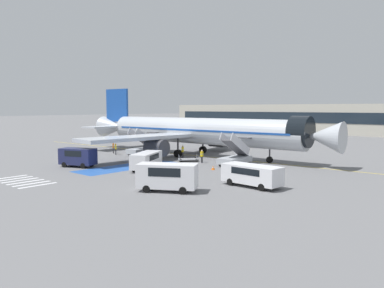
{
  "coord_description": "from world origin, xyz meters",
  "views": [
    {
      "loc": [
        35.37,
        -40.35,
        7.02
      ],
      "look_at": [
        -0.64,
        0.47,
        1.75
      ],
      "focal_mm": 35.0,
      "sensor_mm": 36.0,
      "label": 1
    }
  ],
  "objects_px": {
    "service_van_1": "(146,159)",
    "ground_crew_0": "(113,147)",
    "boarding_stairs_forward": "(235,157)",
    "ground_crew_3": "(116,148)",
    "ground_crew_1": "(183,151)",
    "fuel_tanker": "(245,134)",
    "service_van_3": "(78,156)",
    "service_van_0": "(167,175)",
    "boarding_stairs_aft": "(143,149)",
    "service_van_2": "(252,174)",
    "ground_crew_2": "(202,155)",
    "airliner": "(196,131)",
    "baggage_cart": "(188,159)",
    "traffic_cone_0": "(213,168)"
  },
  "relations": [
    {
      "from": "service_van_3",
      "to": "ground_crew_1",
      "type": "distance_m",
      "value": 14.62
    },
    {
      "from": "boarding_stairs_aft",
      "to": "ground_crew_1",
      "type": "height_order",
      "value": "boarding_stairs_aft"
    },
    {
      "from": "fuel_tanker",
      "to": "service_van_3",
      "type": "height_order",
      "value": "fuel_tanker"
    },
    {
      "from": "service_van_3",
      "to": "baggage_cart",
      "type": "xyz_separation_m",
      "value": [
        6.7,
        12.2,
        -1.07
      ]
    },
    {
      "from": "baggage_cart",
      "to": "ground_crew_0",
      "type": "height_order",
      "value": "ground_crew_0"
    },
    {
      "from": "service_van_1",
      "to": "service_van_2",
      "type": "relative_size",
      "value": 1.02
    },
    {
      "from": "boarding_stairs_forward",
      "to": "ground_crew_2",
      "type": "relative_size",
      "value": 3.19
    },
    {
      "from": "baggage_cart",
      "to": "boarding_stairs_aft",
      "type": "bearing_deg",
      "value": -140.41
    },
    {
      "from": "ground_crew_3",
      "to": "traffic_cone_0",
      "type": "height_order",
      "value": "ground_crew_3"
    },
    {
      "from": "service_van_1",
      "to": "baggage_cart",
      "type": "xyz_separation_m",
      "value": [
        -1.02,
        8.22,
        -0.94
      ]
    },
    {
      "from": "ground_crew_0",
      "to": "service_van_0",
      "type": "bearing_deg",
      "value": -172.65
    },
    {
      "from": "service_van_1",
      "to": "service_van_3",
      "type": "bearing_deg",
      "value": 0.43
    },
    {
      "from": "service_van_0",
      "to": "service_van_3",
      "type": "xyz_separation_m",
      "value": [
        -17.32,
        2.23,
        -0.07
      ]
    },
    {
      "from": "airliner",
      "to": "ground_crew_1",
      "type": "relative_size",
      "value": 23.48
    },
    {
      "from": "boarding_stairs_forward",
      "to": "ground_crew_3",
      "type": "xyz_separation_m",
      "value": [
        -19.39,
        -3.27,
        -0.01
      ]
    },
    {
      "from": "service_van_0",
      "to": "ground_crew_1",
      "type": "height_order",
      "value": "service_van_0"
    },
    {
      "from": "ground_crew_0",
      "to": "ground_crew_1",
      "type": "xyz_separation_m",
      "value": [
        11.9,
        3.02,
        0.06
      ]
    },
    {
      "from": "boarding_stairs_aft",
      "to": "ground_crew_3",
      "type": "xyz_separation_m",
      "value": [
        -3.43,
        -2.35,
        -0.01
      ]
    },
    {
      "from": "baggage_cart",
      "to": "ground_crew_1",
      "type": "distance_m",
      "value": 3.38
    },
    {
      "from": "fuel_tanker",
      "to": "service_van_0",
      "type": "xyz_separation_m",
      "value": [
        19.99,
        -42.15,
        -0.26
      ]
    },
    {
      "from": "service_van_0",
      "to": "ground_crew_0",
      "type": "xyz_separation_m",
      "value": [
        -25.23,
        13.27,
        -0.42
      ]
    },
    {
      "from": "airliner",
      "to": "boarding_stairs_aft",
      "type": "relative_size",
      "value": 7.86
    },
    {
      "from": "airliner",
      "to": "ground_crew_2",
      "type": "bearing_deg",
      "value": 43.7
    },
    {
      "from": "airliner",
      "to": "service_van_3",
      "type": "height_order",
      "value": "airliner"
    },
    {
      "from": "boarding_stairs_aft",
      "to": "boarding_stairs_forward",
      "type": "bearing_deg",
      "value": 0.0
    },
    {
      "from": "boarding_stairs_forward",
      "to": "service_van_0",
      "type": "bearing_deg",
      "value": -79.2
    },
    {
      "from": "boarding_stairs_aft",
      "to": "ground_crew_2",
      "type": "height_order",
      "value": "boarding_stairs_aft"
    },
    {
      "from": "boarding_stairs_aft",
      "to": "service_van_3",
      "type": "bearing_deg",
      "value": -81.72
    },
    {
      "from": "boarding_stairs_forward",
      "to": "ground_crew_3",
      "type": "height_order",
      "value": "boarding_stairs_forward"
    },
    {
      "from": "boarding_stairs_aft",
      "to": "service_van_0",
      "type": "bearing_deg",
      "value": -39.68
    },
    {
      "from": "boarding_stairs_aft",
      "to": "ground_crew_1",
      "type": "relative_size",
      "value": 2.99
    },
    {
      "from": "boarding_stairs_aft",
      "to": "ground_crew_3",
      "type": "distance_m",
      "value": 4.16
    },
    {
      "from": "service_van_1",
      "to": "traffic_cone_0",
      "type": "xyz_separation_m",
      "value": [
        5.66,
        5.03,
        -0.96
      ]
    },
    {
      "from": "ground_crew_3",
      "to": "service_van_3",
      "type": "bearing_deg",
      "value": -24.98
    },
    {
      "from": "baggage_cart",
      "to": "ground_crew_0",
      "type": "distance_m",
      "value": 14.68
    },
    {
      "from": "baggage_cart",
      "to": "ground_crew_0",
      "type": "bearing_deg",
      "value": -134.63
    },
    {
      "from": "service_van_0",
      "to": "service_van_3",
      "type": "distance_m",
      "value": 17.46
    },
    {
      "from": "traffic_cone_0",
      "to": "ground_crew_0",
      "type": "bearing_deg",
      "value": 174.58
    },
    {
      "from": "service_van_3",
      "to": "ground_crew_0",
      "type": "distance_m",
      "value": 13.59
    },
    {
      "from": "service_van_1",
      "to": "boarding_stairs_aft",
      "type": "bearing_deg",
      "value": -66.22
    },
    {
      "from": "ground_crew_0",
      "to": "boarding_stairs_aft",
      "type": "bearing_deg",
      "value": -130.68
    },
    {
      "from": "airliner",
      "to": "ground_crew_0",
      "type": "bearing_deg",
      "value": -65.38
    },
    {
      "from": "boarding_stairs_forward",
      "to": "service_van_1",
      "type": "bearing_deg",
      "value": -124.67
    },
    {
      "from": "service_van_0",
      "to": "service_van_1",
      "type": "bearing_deg",
      "value": 26.92
    },
    {
      "from": "service_van_1",
      "to": "ground_crew_0",
      "type": "distance_m",
      "value": 17.15
    },
    {
      "from": "service_van_0",
      "to": "traffic_cone_0",
      "type": "relative_size",
      "value": 11.3
    },
    {
      "from": "ground_crew_2",
      "to": "traffic_cone_0",
      "type": "bearing_deg",
      "value": 46.66
    },
    {
      "from": "service_van_2",
      "to": "ground_crew_2",
      "type": "height_order",
      "value": "service_van_2"
    },
    {
      "from": "ground_crew_0",
      "to": "ground_crew_2",
      "type": "bearing_deg",
      "value": -140.35
    },
    {
      "from": "service_van_1",
      "to": "ground_crew_3",
      "type": "bearing_deg",
      "value": -50.75
    }
  ]
}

